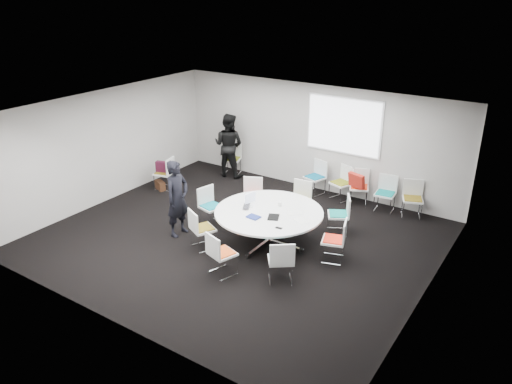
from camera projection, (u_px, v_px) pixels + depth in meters
The scene contains 31 objects.
room_shell at pixel (241, 179), 10.30m from camera, with size 8.08×7.08×2.88m.
conference_table at pixel (269, 219), 10.53m from camera, with size 2.29×2.29×0.73m.
projection_screen at pixel (344, 126), 12.43m from camera, with size 1.90×0.03×1.35m, color white.
chair_ring_a at pixel (334, 248), 9.94m from camera, with size 0.56×0.57×0.88m.
chair_ring_b at pixel (338, 222), 11.02m from camera, with size 0.61×0.62×0.88m.
chair_ring_c at pixel (299, 207), 11.76m from camera, with size 0.49×0.48×0.88m.
chair_ring_d at pixel (252, 203), 11.93m from camera, with size 0.60×0.60×0.88m.
chair_ring_e at pixel (211, 213), 11.42m from camera, with size 0.54×0.55×0.88m.
chair_ring_f at pixel (203, 236), 10.40m from camera, with size 0.61×0.61×0.88m.
chair_ring_g at pixel (222, 261), 9.46m from camera, with size 0.57×0.57×0.88m.
chair_ring_h at pixel (281, 268), 9.23m from camera, with size 0.64×0.63×0.88m.
chair_back_a at pixel (315, 183), 13.11m from camera, with size 0.57×0.57×0.88m.
chair_back_b at pixel (341, 189), 12.73m from camera, with size 0.59×0.58×0.88m.
chair_back_c at pixel (358, 193), 12.48m from camera, with size 0.59×0.59×0.88m.
chair_back_d at pixel (385, 200), 12.10m from camera, with size 0.50×0.49×0.88m.
chair_back_e at pixel (412, 206), 11.80m from camera, with size 0.59×0.59×0.88m.
chair_spare_left at pixel (165, 179), 13.41m from camera, with size 0.56×0.56×0.88m.
chair_person_back at pixel (232, 165), 14.45m from camera, with size 0.58×0.57×0.88m.
person_main at pixel (177, 198), 10.76m from camera, with size 0.62×0.41×1.71m, color black.
person_back at pixel (229, 145), 14.07m from camera, with size 0.88×0.69×1.82m, color black.
laptop at pixel (248, 207), 10.63m from camera, with size 0.32×0.20×0.03m, color #333338.
laptop_lid at pixel (250, 198), 10.78m from camera, with size 0.30×0.02×0.22m, color silver.
notebook_black at pixel (273, 217), 10.17m from camera, with size 0.22×0.30×0.02m, color black.
tablet_folio at pixel (253, 217), 10.17m from camera, with size 0.26×0.20×0.03m, color navy.
papers_right at pixel (295, 213), 10.37m from camera, with size 0.30×0.21×0.00m, color silver.
papers_front at pixel (301, 221), 10.04m from camera, with size 0.30×0.21×0.00m, color white.
cup at pixel (280, 204), 10.68m from camera, with size 0.08×0.08×0.09m, color white.
phone at pixel (279, 228), 9.73m from camera, with size 0.14×0.07×0.01m, color black.
maroon_bag at pixel (163, 167), 13.28m from camera, with size 0.40×0.14×0.28m, color #401124.
brown_bag at pixel (160, 185), 13.39m from camera, with size 0.36×0.16×0.24m, color #371F11.
red_jacket at pixel (356, 181), 12.14m from camera, with size 0.44×0.10×0.35m, color #A71E14.
Camera 1 is at (5.63, -7.84, 5.18)m, focal length 35.00 mm.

